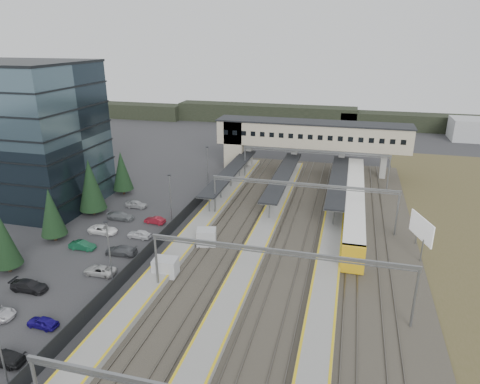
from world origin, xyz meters
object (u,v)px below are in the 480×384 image
(train, at_px, (354,202))
(billboard, at_px, (421,229))
(relay_cabin_far, at_px, (206,238))
(footbridge, at_px, (298,136))
(relay_cabin_near, at_px, (166,268))
(office_building, at_px, (19,135))

(train, relative_size, billboard, 6.88)
(relay_cabin_far, height_order, billboard, billboard)
(relay_cabin_far, relative_size, footbridge, 0.08)
(footbridge, xyz_separation_m, billboard, (21.01, -32.80, -4.33))
(relay_cabin_near, xyz_separation_m, billboard, (31.01, 14.30, 2.38))
(relay_cabin_near, xyz_separation_m, train, (22.30, 26.14, 0.88))
(relay_cabin_far, bearing_deg, train, 40.19)
(relay_cabin_near, height_order, relay_cabin_far, relay_cabin_far)
(relay_cabin_far, bearing_deg, footbridge, 78.37)
(relay_cabin_near, height_order, billboard, billboard)
(office_building, height_order, relay_cabin_far, office_building)
(billboard, bearing_deg, relay_cabin_far, -169.88)
(relay_cabin_far, distance_m, footbridge, 39.32)
(relay_cabin_near, distance_m, train, 34.37)
(office_building, distance_m, relay_cabin_far, 38.36)
(relay_cabin_near, bearing_deg, train, 49.54)
(office_building, bearing_deg, train, 9.17)
(relay_cabin_far, distance_m, train, 26.34)
(office_building, distance_m, train, 57.62)
(relay_cabin_near, bearing_deg, office_building, 153.09)
(office_building, distance_m, billboard, 65.34)
(train, bearing_deg, relay_cabin_far, -139.81)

